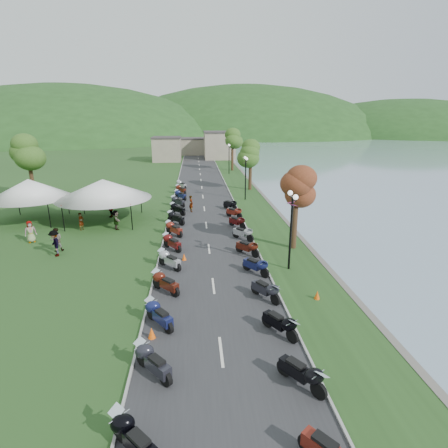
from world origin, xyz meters
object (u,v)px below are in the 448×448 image
object	(u,v)px
vendor_tent_main	(105,201)
pedestrian_b	(58,251)
pedestrian_a	(82,230)
pedestrian_c	(57,256)

from	to	relation	value
vendor_tent_main	pedestrian_b	size ratio (longest dim) A/B	3.28
pedestrian_a	pedestrian_b	bearing A→B (deg)	-156.53
vendor_tent_main	pedestrian_b	world-z (taller)	vendor_tent_main
pedestrian_a	pedestrian_b	distance (m)	5.03
pedestrian_a	pedestrian_c	size ratio (longest dim) A/B	0.82
pedestrian_a	pedestrian_c	distance (m)	6.02
vendor_tent_main	pedestrian_b	xyz separation A→B (m)	(-1.76, -7.59, -2.00)
pedestrian_a	pedestrian_b	xyz separation A→B (m)	(-0.26, -5.02, 0.00)
pedestrian_a	pedestrian_c	world-z (taller)	pedestrian_c
vendor_tent_main	pedestrian_c	distance (m)	8.94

